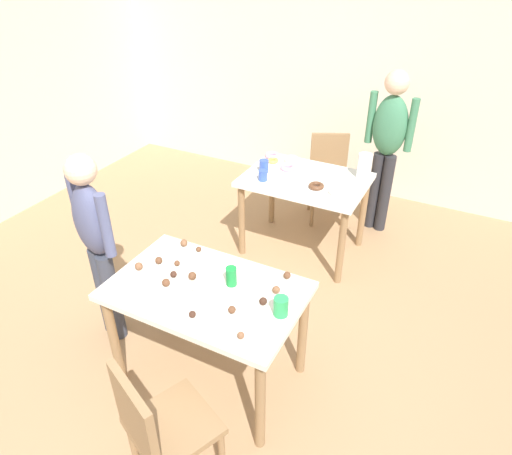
{
  "coord_description": "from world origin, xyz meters",
  "views": [
    {
      "loc": [
        1.09,
        -1.72,
        2.51
      ],
      "look_at": [
        -0.08,
        0.56,
        0.9
      ],
      "focal_mm": 32.14,
      "sensor_mm": 36.0,
      "label": 1
    }
  ],
  "objects_px": {
    "mixing_bowl": "(209,290)",
    "person_adult_far": "(388,139)",
    "chair_far_table": "(329,172)",
    "person_girl_near": "(95,237)",
    "dining_table_far": "(305,189)",
    "soda_can": "(231,276)",
    "pitcher_far": "(364,166)",
    "chair_near_table": "(158,426)",
    "dining_table_near": "(207,302)"
  },
  "relations": [
    {
      "from": "dining_table_near",
      "to": "chair_near_table",
      "type": "height_order",
      "value": "chair_near_table"
    },
    {
      "from": "chair_far_table",
      "to": "soda_can",
      "type": "distance_m",
      "value": 2.32
    },
    {
      "from": "person_adult_far",
      "to": "mixing_bowl",
      "type": "distance_m",
      "value": 2.46
    },
    {
      "from": "dining_table_far",
      "to": "dining_table_near",
      "type": "bearing_deg",
      "value": -88.88
    },
    {
      "from": "dining_table_far",
      "to": "pitcher_far",
      "type": "height_order",
      "value": "pitcher_far"
    },
    {
      "from": "dining_table_near",
      "to": "chair_near_table",
      "type": "relative_size",
      "value": 1.33
    },
    {
      "from": "soda_can",
      "to": "pitcher_far",
      "type": "relative_size",
      "value": 0.56
    },
    {
      "from": "person_girl_near",
      "to": "person_adult_far",
      "type": "bearing_deg",
      "value": 60.34
    },
    {
      "from": "dining_table_near",
      "to": "chair_near_table",
      "type": "xyz_separation_m",
      "value": [
        0.18,
        -0.74,
        -0.15
      ]
    },
    {
      "from": "mixing_bowl",
      "to": "dining_table_near",
      "type": "bearing_deg",
      "value": 140.13
    },
    {
      "from": "chair_far_table",
      "to": "chair_near_table",
      "type": "bearing_deg",
      "value": -85.79
    },
    {
      "from": "mixing_bowl",
      "to": "dining_table_far",
      "type": "bearing_deg",
      "value": 92.64
    },
    {
      "from": "dining_table_near",
      "to": "chair_far_table",
      "type": "xyz_separation_m",
      "value": [
        -0.05,
        2.39,
        -0.15
      ]
    },
    {
      "from": "person_girl_near",
      "to": "pitcher_far",
      "type": "bearing_deg",
      "value": 55.97
    },
    {
      "from": "dining_table_far",
      "to": "soda_can",
      "type": "bearing_deg",
      "value": -84.53
    },
    {
      "from": "person_girl_near",
      "to": "pitcher_far",
      "type": "xyz_separation_m",
      "value": [
        1.27,
        1.88,
        0.0
      ]
    },
    {
      "from": "person_adult_far",
      "to": "pitcher_far",
      "type": "xyz_separation_m",
      "value": [
        -0.07,
        -0.48,
        -0.09
      ]
    },
    {
      "from": "chair_far_table",
      "to": "soda_can",
      "type": "relative_size",
      "value": 7.13
    },
    {
      "from": "chair_far_table",
      "to": "person_girl_near",
      "type": "distance_m",
      "value": 2.54
    },
    {
      "from": "person_adult_far",
      "to": "soda_can",
      "type": "relative_size",
      "value": 12.92
    },
    {
      "from": "person_adult_far",
      "to": "chair_far_table",
      "type": "bearing_deg",
      "value": 178.23
    },
    {
      "from": "chair_near_table",
      "to": "person_girl_near",
      "type": "distance_m",
      "value": 1.33
    },
    {
      "from": "dining_table_near",
      "to": "chair_far_table",
      "type": "height_order",
      "value": "chair_far_table"
    },
    {
      "from": "mixing_bowl",
      "to": "pitcher_far",
      "type": "distance_m",
      "value": 1.97
    },
    {
      "from": "dining_table_near",
      "to": "dining_table_far",
      "type": "xyz_separation_m",
      "value": [
        -0.03,
        1.67,
        -0.0
      ]
    },
    {
      "from": "mixing_bowl",
      "to": "person_adult_far",
      "type": "bearing_deg",
      "value": 79.68
    },
    {
      "from": "dining_table_far",
      "to": "person_girl_near",
      "type": "height_order",
      "value": "person_girl_near"
    },
    {
      "from": "person_adult_far",
      "to": "soda_can",
      "type": "xyz_separation_m",
      "value": [
        -0.37,
        -2.27,
        -0.14
      ]
    },
    {
      "from": "chair_near_table",
      "to": "mixing_bowl",
      "type": "height_order",
      "value": "chair_near_table"
    },
    {
      "from": "dining_table_far",
      "to": "chair_far_table",
      "type": "height_order",
      "value": "chair_far_table"
    },
    {
      "from": "person_girl_near",
      "to": "chair_near_table",
      "type": "bearing_deg",
      "value": -35.84
    },
    {
      "from": "chair_far_table",
      "to": "soda_can",
      "type": "height_order",
      "value": "soda_can"
    },
    {
      "from": "dining_table_near",
      "to": "chair_far_table",
      "type": "distance_m",
      "value": 2.4
    },
    {
      "from": "chair_far_table",
      "to": "person_girl_near",
      "type": "bearing_deg",
      "value": -108.75
    },
    {
      "from": "dining_table_far",
      "to": "soda_can",
      "type": "height_order",
      "value": "soda_can"
    },
    {
      "from": "mixing_bowl",
      "to": "pitcher_far",
      "type": "height_order",
      "value": "pitcher_far"
    },
    {
      "from": "person_girl_near",
      "to": "soda_can",
      "type": "relative_size",
      "value": 11.78
    },
    {
      "from": "person_adult_far",
      "to": "soda_can",
      "type": "bearing_deg",
      "value": -99.22
    },
    {
      "from": "person_adult_far",
      "to": "mixing_bowl",
      "type": "height_order",
      "value": "person_adult_far"
    },
    {
      "from": "chair_far_table",
      "to": "pitcher_far",
      "type": "bearing_deg",
      "value": -46.81
    },
    {
      "from": "soda_can",
      "to": "mixing_bowl",
      "type": "bearing_deg",
      "value": -116.26
    },
    {
      "from": "person_adult_far",
      "to": "pitcher_far",
      "type": "height_order",
      "value": "person_adult_far"
    },
    {
      "from": "chair_near_table",
      "to": "person_girl_near",
      "type": "relative_size",
      "value": 0.61
    },
    {
      "from": "dining_table_near",
      "to": "person_adult_far",
      "type": "bearing_deg",
      "value": 78.45
    },
    {
      "from": "dining_table_near",
      "to": "person_adult_far",
      "type": "distance_m",
      "value": 2.44
    },
    {
      "from": "dining_table_far",
      "to": "chair_near_table",
      "type": "bearing_deg",
      "value": -84.99
    },
    {
      "from": "person_adult_far",
      "to": "mixing_bowl",
      "type": "bearing_deg",
      "value": -100.32
    },
    {
      "from": "chair_near_table",
      "to": "soda_can",
      "type": "xyz_separation_m",
      "value": [
        -0.06,
        0.84,
        0.31
      ]
    },
    {
      "from": "dining_table_near",
      "to": "chair_far_table",
      "type": "relative_size",
      "value": 1.33
    },
    {
      "from": "dining_table_near",
      "to": "soda_can",
      "type": "xyz_separation_m",
      "value": [
        0.12,
        0.1,
        0.17
      ]
    }
  ]
}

